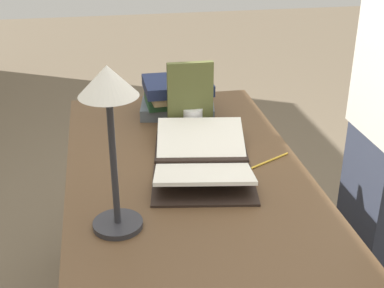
{
  "coord_description": "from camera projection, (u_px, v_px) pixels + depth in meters",
  "views": [
    {
      "loc": [
        -1.56,
        0.26,
        1.61
      ],
      "look_at": [
        -0.0,
        -0.02,
        0.85
      ],
      "focal_mm": 50.0,
      "sensor_mm": 36.0,
      "label": 1
    }
  ],
  "objects": [
    {
      "name": "reading_desk",
      "position": [
        185.0,
        192.0,
        1.84
      ],
      "size": [
        1.37,
        0.78,
        0.77
      ],
      "color": "brown",
      "rests_on": "ground_plane"
    },
    {
      "name": "open_book",
      "position": [
        202.0,
        159.0,
        1.79
      ],
      "size": [
        0.57,
        0.4,
        0.07
      ],
      "rotation": [
        0.0,
        0.0,
        -0.15
      ],
      "color": "black",
      "rests_on": "reading_desk"
    },
    {
      "name": "book_stack_tall",
      "position": [
        177.0,
        97.0,
        2.17
      ],
      "size": [
        0.22,
        0.32,
        0.15
      ],
      "color": "slate",
      "rests_on": "reading_desk"
    },
    {
      "name": "book_standing_upright",
      "position": [
        190.0,
        97.0,
        2.0
      ],
      "size": [
        0.03,
        0.17,
        0.27
      ],
      "rotation": [
        0.0,
        0.0,
        -0.01
      ],
      "color": "brown",
      "rests_on": "reading_desk"
    },
    {
      "name": "reading_lamp",
      "position": [
        110.0,
        107.0,
        1.32
      ],
      "size": [
        0.15,
        0.15,
        0.46
      ],
      "color": "#2D2D33",
      "rests_on": "reading_desk"
    },
    {
      "name": "coffee_mug",
      "position": [
        193.0,
        119.0,
        2.04
      ],
      "size": [
        0.1,
        0.08,
        0.09
      ],
      "rotation": [
        0.0,
        0.0,
        5.72
      ],
      "color": "white",
      "rests_on": "reading_desk"
    },
    {
      "name": "pencil",
      "position": [
        269.0,
        161.0,
        1.82
      ],
      "size": [
        0.09,
        0.16,
        0.01
      ],
      "rotation": [
        0.0,
        0.0,
        0.5
      ],
      "color": "gold",
      "rests_on": "reading_desk"
    }
  ]
}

